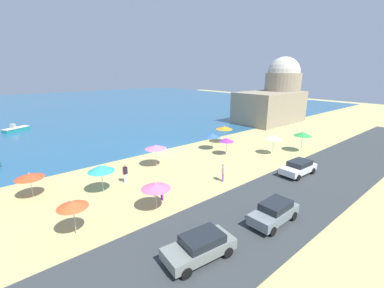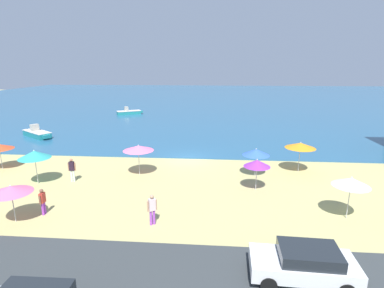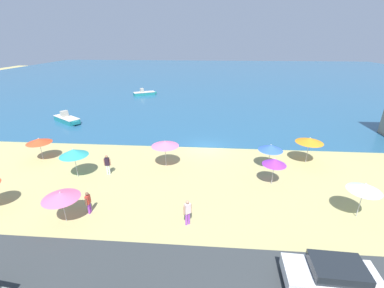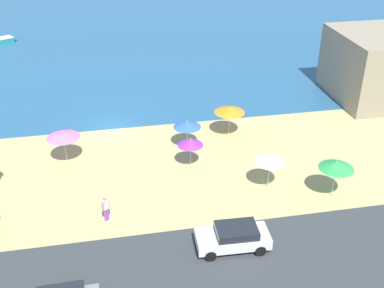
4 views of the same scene
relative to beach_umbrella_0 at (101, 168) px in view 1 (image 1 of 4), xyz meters
name	(u,v)px [view 1 (image 1 of 4)]	position (x,y,z in m)	size (l,w,h in m)	color
ground_plane	(160,151)	(10.59, 6.95, -2.24)	(160.00, 160.00, 0.00)	tan
sea	(56,107)	(10.59, 61.95, -2.21)	(150.00, 110.00, 0.05)	#285C82
coastal_road	(282,200)	(10.59, -11.05, -2.21)	(80.00, 8.00, 0.06)	#353A3C
beach_umbrella_0	(101,168)	(0.00, 0.00, 0.00)	(2.27, 2.27, 2.59)	#B2B2B7
beach_umbrella_1	(227,140)	(16.02, 0.07, -0.27)	(1.85, 1.85, 2.29)	#B2B2B7
beach_umbrella_2	(274,137)	(20.71, -3.63, -0.01)	(2.04, 2.04, 2.54)	#B2B2B7
beach_umbrella_3	(156,147)	(7.08, 2.43, -0.02)	(2.42, 2.42, 2.49)	#B2B2B7
beach_umbrella_4	(212,135)	(16.32, 2.93, -0.29)	(2.13, 2.13, 2.26)	#B2B2B7
beach_umbrella_5	(29,176)	(-4.92, 2.90, -0.29)	(2.26, 2.26, 2.23)	#B2B2B7
beach_umbrella_6	(156,186)	(2.01, -5.52, -0.31)	(2.25, 2.25, 2.21)	#B2B2B7
beach_umbrella_7	(224,128)	(20.00, 4.18, 0.01)	(2.44, 2.44, 2.53)	#B2B2B7
beach_umbrella_8	(72,204)	(-3.71, -4.72, -0.08)	(1.95, 1.95, 2.46)	#B2B2B7
beach_umbrella_9	(303,134)	(24.57, -5.40, 0.16)	(2.28, 2.28, 2.72)	#B2B2B7
bather_0	(125,172)	(2.44, 0.57, -1.22)	(0.57, 0.26, 1.81)	silver
bather_1	(223,172)	(9.76, -5.23, -1.24)	(0.49, 0.38, 1.77)	purple
bather_2	(162,190)	(3.15, -4.58, -1.35)	(0.22, 0.57, 1.60)	purple
parked_car_0	(298,167)	(16.77, -9.14, -1.42)	(4.23, 2.09, 1.43)	silver
parked_car_1	(274,212)	(7.28, -12.40, -1.38)	(4.05, 1.86, 1.51)	slate
parked_car_2	(200,246)	(0.94, -11.71, -1.41)	(4.32, 2.29, 1.44)	gray
skiff_offshore	(16,129)	(-2.53, 32.68, -1.80)	(4.58, 3.22, 1.38)	teal
harbor_fortress	(276,97)	(40.81, 9.01, 2.67)	(14.96, 8.64, 13.08)	gray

